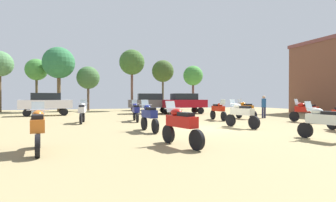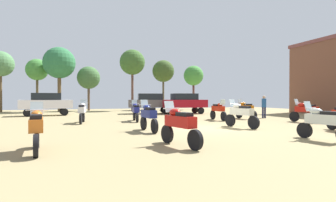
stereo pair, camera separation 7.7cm
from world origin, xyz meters
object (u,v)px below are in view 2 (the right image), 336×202
object	(u,v)px
motorcycle_10	(323,121)
motorcycle_11	(148,116)
motorcycle_3	(136,111)
motorcycle_4	(218,110)
motorcycle_6	(180,124)
tree_1	(89,78)
tree_6	(163,71)
car_2	(46,102)
tree_9	(59,63)
motorcycle_12	(306,111)
motorcycle_2	(241,114)
motorcycle_5	(246,109)
car_1	(184,102)
tree_4	(132,63)
motorcycle_9	(36,128)
car_3	(150,102)
tree_2	(194,76)
tree_5	(0,64)
motorcycle_1	(82,111)
tree_3	(37,70)
person_1	(264,105)

from	to	relation	value
motorcycle_10	motorcycle_11	xyz separation A→B (m)	(-5.50, 4.52, 0.02)
motorcycle_3	motorcycle_4	size ratio (longest dim) A/B	1.02
motorcycle_6	tree_1	bearing A→B (deg)	80.37
tree_6	car_2	bearing A→B (deg)	-148.25
motorcycle_3	motorcycle_6	world-z (taller)	motorcycle_6
motorcycle_11	tree_9	world-z (taller)	tree_9
motorcycle_12	tree_1	world-z (taller)	tree_1
motorcycle_2	motorcycle_4	size ratio (longest dim) A/B	1.04
motorcycle_5	tree_6	distance (m)	17.43
car_1	tree_4	distance (m)	10.54
motorcycle_9	car_1	xyz separation A→B (m)	(10.72, 15.66, 0.46)
motorcycle_2	tree_6	world-z (taller)	tree_6
motorcycle_9	motorcycle_11	distance (m)	5.48
car_3	tree_2	xyz separation A→B (m)	(7.99, 7.57, 3.41)
motorcycle_11	tree_9	bearing A→B (deg)	98.45
motorcycle_9	tree_1	world-z (taller)	tree_1
motorcycle_10	tree_6	bearing A→B (deg)	75.51
motorcycle_2	tree_2	size ratio (longest dim) A/B	0.38
motorcycle_3	tree_2	distance (m)	19.50
motorcycle_5	tree_5	size ratio (longest dim) A/B	0.32
motorcycle_4	tree_9	size ratio (longest dim) A/B	0.30
motorcycle_12	tree_9	size ratio (longest dim) A/B	0.30
car_1	car_3	size ratio (longest dim) A/B	0.96
motorcycle_1	car_1	xyz separation A→B (m)	(9.53, 6.87, 0.44)
motorcycle_10	tree_1	size ratio (longest dim) A/B	0.39
tree_2	tree_9	xyz separation A→B (m)	(-16.98, -0.65, 0.97)
tree_1	tree_3	distance (m)	5.91
motorcycle_2	motorcycle_11	size ratio (longest dim) A/B	1.07
motorcycle_6	tree_1	world-z (taller)	tree_1
car_1	car_3	bearing A→B (deg)	66.25
car_3	tree_3	world-z (taller)	tree_3
motorcycle_1	motorcycle_5	bearing A→B (deg)	3.91
motorcycle_1	motorcycle_2	world-z (taller)	motorcycle_2
car_1	car_3	world-z (taller)	same
motorcycle_9	motorcycle_10	xyz separation A→B (m)	(9.68, -0.97, -0.01)
motorcycle_3	motorcycle_11	size ratio (longest dim) A/B	1.06
motorcycle_4	motorcycle_12	size ratio (longest dim) A/B	0.98
car_1	tree_6	bearing A→B (deg)	-4.69
car_2	tree_4	size ratio (longest dim) A/B	0.59
car_3	tree_5	size ratio (longest dim) A/B	0.68
motorcycle_1	car_1	distance (m)	11.76
motorcycle_12	tree_6	distance (m)	21.18
motorcycle_10	tree_5	size ratio (longest dim) A/B	0.32
motorcycle_1	tree_2	bearing A→B (deg)	53.37
tree_5	motorcycle_6	bearing A→B (deg)	-64.64
motorcycle_9	person_1	bearing A→B (deg)	22.85
motorcycle_11	motorcycle_3	bearing A→B (deg)	78.81
motorcycle_9	person_1	world-z (taller)	person_1
motorcycle_4	motorcycle_10	size ratio (longest dim) A/B	1.04
motorcycle_2	tree_5	size ratio (longest dim) A/B	0.34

